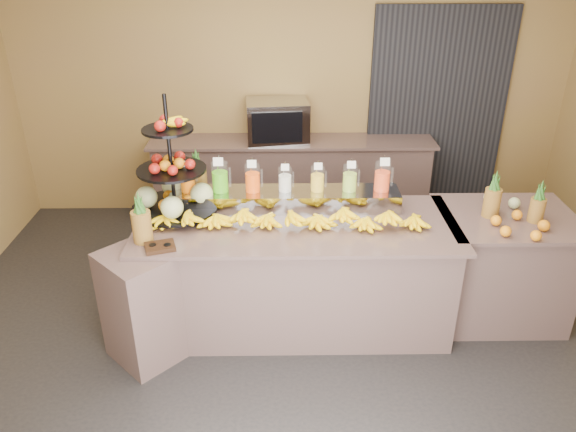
{
  "coord_description": "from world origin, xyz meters",
  "views": [
    {
      "loc": [
        -0.12,
        -3.56,
        2.95
      ],
      "look_at": [
        -0.07,
        0.3,
        0.99
      ],
      "focal_mm": 35.0,
      "sensor_mm": 36.0,
      "label": 1
    }
  ],
  "objects_px": {
    "right_fruit_pile": "(515,216)",
    "pitcher_tray": "(285,199)",
    "condiment_caddy": "(160,247)",
    "banana_heap": "(290,215)",
    "oven_warmer": "(277,121)",
    "fruit_stand": "(179,185)"
  },
  "relations": [
    {
      "from": "condiment_caddy",
      "to": "fruit_stand",
      "type": "bearing_deg",
      "value": 83.22
    },
    {
      "from": "fruit_stand",
      "to": "oven_warmer",
      "type": "distance_m",
      "value": 1.92
    },
    {
      "from": "condiment_caddy",
      "to": "right_fruit_pile",
      "type": "xyz_separation_m",
      "value": [
        2.67,
        0.34,
        0.06
      ]
    },
    {
      "from": "banana_heap",
      "to": "fruit_stand",
      "type": "xyz_separation_m",
      "value": [
        -0.87,
        0.22,
        0.16
      ]
    },
    {
      "from": "pitcher_tray",
      "to": "condiment_caddy",
      "type": "relative_size",
      "value": 8.9
    },
    {
      "from": "right_fruit_pile",
      "to": "pitcher_tray",
      "type": "bearing_deg",
      "value": 169.66
    },
    {
      "from": "banana_heap",
      "to": "condiment_caddy",
      "type": "height_order",
      "value": "banana_heap"
    },
    {
      "from": "banana_heap",
      "to": "fruit_stand",
      "type": "distance_m",
      "value": 0.91
    },
    {
      "from": "pitcher_tray",
      "to": "condiment_caddy",
      "type": "distance_m",
      "value": 1.12
    },
    {
      "from": "pitcher_tray",
      "to": "right_fruit_pile",
      "type": "relative_size",
      "value": 4.19
    },
    {
      "from": "pitcher_tray",
      "to": "oven_warmer",
      "type": "height_order",
      "value": "oven_warmer"
    },
    {
      "from": "condiment_caddy",
      "to": "oven_warmer",
      "type": "bearing_deg",
      "value": 70.38
    },
    {
      "from": "right_fruit_pile",
      "to": "banana_heap",
      "type": "bearing_deg",
      "value": 179.55
    },
    {
      "from": "banana_heap",
      "to": "condiment_caddy",
      "type": "distance_m",
      "value": 1.0
    },
    {
      "from": "right_fruit_pile",
      "to": "oven_warmer",
      "type": "xyz_separation_m",
      "value": [
        -1.84,
        1.99,
        0.14
      ]
    },
    {
      "from": "banana_heap",
      "to": "oven_warmer",
      "type": "bearing_deg",
      "value": 92.96
    },
    {
      "from": "condiment_caddy",
      "to": "pitcher_tray",
      "type": "bearing_deg",
      "value": 36.32
    },
    {
      "from": "pitcher_tray",
      "to": "banana_heap",
      "type": "relative_size",
      "value": 0.85
    },
    {
      "from": "banana_heap",
      "to": "condiment_caddy",
      "type": "bearing_deg",
      "value": -159.35
    },
    {
      "from": "fruit_stand",
      "to": "banana_heap",
      "type": "bearing_deg",
      "value": -5.35
    },
    {
      "from": "condiment_caddy",
      "to": "right_fruit_pile",
      "type": "distance_m",
      "value": 2.69
    },
    {
      "from": "pitcher_tray",
      "to": "oven_warmer",
      "type": "bearing_deg",
      "value": 92.31
    }
  ]
}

